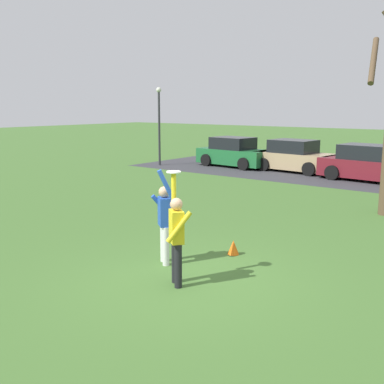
{
  "coord_description": "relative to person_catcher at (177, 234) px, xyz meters",
  "views": [
    {
      "loc": [
        5.17,
        -6.58,
        3.28
      ],
      "look_at": [
        -0.47,
        0.71,
        1.54
      ],
      "focal_mm": 42.92,
      "sensor_mm": 36.0,
      "label": 1
    }
  ],
  "objects": [
    {
      "name": "person_defender",
      "position": [
        -0.96,
        0.76,
        -0.0
      ],
      "size": [
        0.65,
        0.64,
        2.05
      ],
      "rotation": [
        0.0,
        0.0,
        5.61
      ],
      "color": "silver",
      "rests_on": "ground_plane"
    },
    {
      "name": "parked_car_green",
      "position": [
        -8.27,
        14.95,
        -0.25
      ],
      "size": [
        4.24,
        2.31,
        1.59
      ],
      "rotation": [
        0.0,
        0.0,
        -0.09
      ],
      "color": "#1E6633",
      "rests_on": "ground_plane"
    },
    {
      "name": "person_catcher",
      "position": [
        0.0,
        0.0,
        0.0
      ],
      "size": [
        0.57,
        0.55,
        2.08
      ],
      "rotation": [
        0.0,
        0.0,
        2.47
      ],
      "color": "black",
      "rests_on": "ground_plane"
    },
    {
      "name": "ground_plane",
      "position": [
        -0.01,
        0.37,
        -0.98
      ],
      "size": [
        120.0,
        120.0,
        0.0
      ],
      "primitive_type": "plane",
      "color": "#426B2D"
    },
    {
      "name": "parked_car_tan",
      "position": [
        -4.81,
        15.17,
        -0.25
      ],
      "size": [
        4.24,
        2.31,
        1.59
      ],
      "rotation": [
        0.0,
        0.0,
        -0.09
      ],
      "color": "tan",
      "rests_on": "ground_plane"
    },
    {
      "name": "lamppost_by_lot",
      "position": [
        -11.85,
        12.85,
        1.6
      ],
      "size": [
        0.28,
        0.28,
        4.26
      ],
      "color": "#2D2D33",
      "rests_on": "ground_plane"
    },
    {
      "name": "field_cone_orange",
      "position": [
        -0.13,
        2.15,
        -0.82
      ],
      "size": [
        0.26,
        0.26,
        0.32
      ],
      "primitive_type": "cone",
      "color": "orange",
      "rests_on": "ground_plane"
    },
    {
      "name": "parked_car_maroon",
      "position": [
        -0.98,
        14.48,
        -0.25
      ],
      "size": [
        4.24,
        2.31,
        1.59
      ],
      "rotation": [
        0.0,
        0.0,
        -0.09
      ],
      "color": "maroon",
      "rests_on": "ground_plane"
    },
    {
      "name": "parking_strip",
      "position": [
        -0.94,
        14.85,
        -0.98
      ],
      "size": [
        24.39,
        6.4,
        0.01
      ],
      "primitive_type": "cube",
      "color": "#38383D",
      "rests_on": "ground_plane"
    },
    {
      "name": "frisbee_disc",
      "position": [
        -0.18,
        0.14,
        1.11
      ],
      "size": [
        0.27,
        0.27,
        0.02
      ],
      "primitive_type": "cylinder",
      "color": "white",
      "rests_on": "person_catcher"
    }
  ]
}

